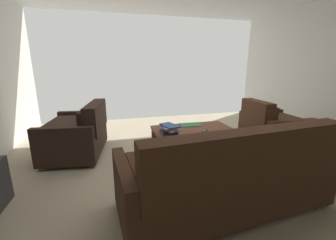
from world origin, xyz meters
TOP-DOWN VIEW (x-y plane):
  - ground_plane at (0.00, 0.00)m, footprint 5.62×5.81m
  - sofa_main at (0.09, 1.05)m, footprint 2.08×0.97m
  - loveseat_near at (1.62, -0.77)m, footprint 0.95×1.21m
  - coffee_table at (-0.05, -0.25)m, footprint 1.17×0.57m
  - armchair_side at (-1.52, -0.29)m, footprint 0.92×0.88m
  - book_stack at (0.36, -0.08)m, footprint 0.25×0.33m
  - tv_remote at (-0.15, -0.03)m, footprint 0.13×0.16m
  - loose_magazine at (-0.08, -0.41)m, footprint 0.33×0.24m

SIDE VIEW (x-z plane):
  - ground_plane at x=0.00m, z-range -0.01..0.00m
  - armchair_side at x=-1.52m, z-range -0.07..0.75m
  - loveseat_near at x=1.62m, z-range -0.05..0.77m
  - sofa_main at x=0.09m, z-range -0.07..0.83m
  - coffee_table at x=-0.05m, z-range 0.16..0.62m
  - loose_magazine at x=-0.08m, z-range 0.46..0.46m
  - tv_remote at x=-0.15m, z-range 0.46..0.48m
  - book_stack at x=0.36m, z-range 0.46..0.58m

